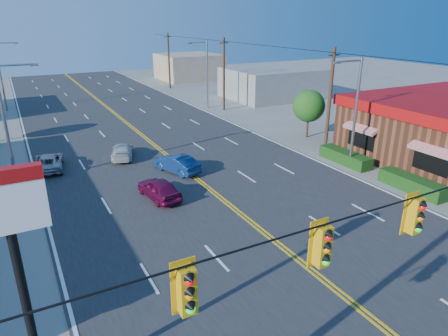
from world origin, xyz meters
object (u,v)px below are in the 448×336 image
pizza_hut_sign (13,245)px  car_white (123,151)px  car_blue (176,164)px  car_silver (49,162)px  car_magenta (159,189)px  signal_span (437,224)px

pizza_hut_sign → car_white: bearing=69.1°
pizza_hut_sign → car_blue: size_ratio=1.77×
pizza_hut_sign → car_silver: bearing=83.6°
pizza_hut_sign → car_silver: pizza_hut_sign is taller
car_magenta → car_blue: (2.61, 3.66, -0.00)m
signal_span → car_silver: signal_span is taller
car_blue → car_silver: bearing=-51.5°
signal_span → car_magenta: 16.41m
pizza_hut_sign → car_silver: (2.25, 20.13, -4.60)m
signal_span → car_magenta: size_ratio=6.51×
signal_span → car_magenta: (-3.22, 15.52, -4.25)m
signal_span → car_magenta: bearing=101.7°
car_blue → car_white: (-2.59, 4.96, -0.06)m
car_white → car_silver: 5.44m
car_magenta → car_silver: 10.17m
signal_span → car_white: bearing=97.5°
pizza_hut_sign → car_silver: 20.77m
car_silver → car_magenta: bearing=130.1°
car_magenta → car_white: (0.02, 8.62, -0.07)m
signal_span → car_blue: 19.65m
signal_span → pizza_hut_sign: 11.60m
car_blue → car_white: car_blue is taller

